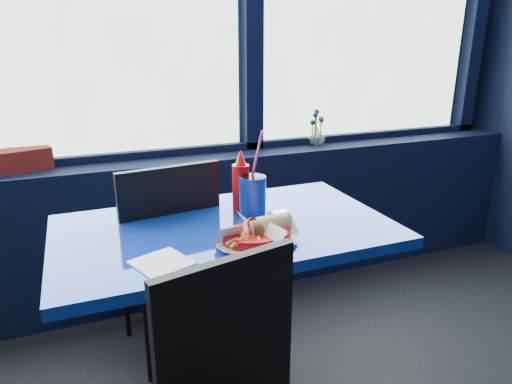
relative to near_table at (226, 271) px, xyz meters
name	(u,v)px	position (x,y,z in m)	size (l,w,h in m)	color
window_sill	(122,236)	(-0.30, 0.87, -0.17)	(5.00, 0.26, 0.80)	black
near_table	(226,271)	(0.00, 0.00, 0.00)	(1.20, 0.70, 0.75)	black
chair_near_back	(172,249)	(-0.14, 0.32, -0.03)	(0.48, 0.48, 0.94)	black
flower_vase	(317,134)	(0.86, 0.88, 0.30)	(0.12, 0.13, 0.21)	silver
food_basket	(258,235)	(0.05, -0.19, 0.21)	(0.29, 0.29, 0.09)	red
ketchup_bottle	(241,185)	(0.11, 0.12, 0.29)	(0.07, 0.07, 0.25)	red
soda_cup	(253,196)	(0.13, 0.05, 0.27)	(0.10, 0.10, 0.34)	navy
napkin	(162,262)	(-0.27, -0.21, 0.18)	(0.15, 0.15, 0.00)	white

